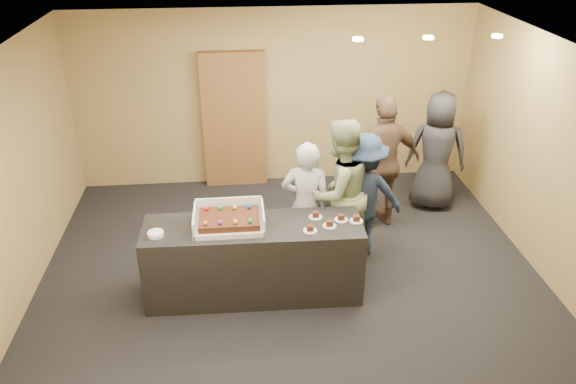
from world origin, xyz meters
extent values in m
plane|color=black|center=(0.00, 0.00, 0.00)|extent=(6.00, 6.00, 0.00)
plane|color=white|center=(0.00, 0.00, 2.70)|extent=(6.00, 6.00, 0.00)
cube|color=tan|center=(0.00, 2.50, 1.35)|extent=(6.00, 0.04, 2.70)
cube|color=tan|center=(0.00, -2.50, 1.35)|extent=(6.00, 0.04, 2.70)
cube|color=tan|center=(-3.00, 0.00, 1.35)|extent=(0.04, 5.00, 2.70)
cube|color=tan|center=(3.00, 0.00, 1.35)|extent=(0.04, 5.00, 2.70)
cube|color=black|center=(-0.46, -0.44, 0.45)|extent=(2.41, 0.74, 0.90)
cube|color=brown|center=(-0.61, 2.41, 1.05)|extent=(0.96, 0.15, 2.11)
cube|color=white|center=(-0.71, -0.44, 0.93)|extent=(0.73, 0.51, 0.06)
cube|color=white|center=(-1.07, -0.44, 1.00)|extent=(0.02, 0.51, 0.20)
cube|color=white|center=(-0.34, -0.44, 1.00)|extent=(0.02, 0.51, 0.20)
cube|color=white|center=(-0.71, -0.19, 1.01)|extent=(0.73, 0.02, 0.22)
cube|color=#3A1A0D|center=(-0.71, -0.44, 0.99)|extent=(0.65, 0.44, 0.07)
sphere|color=red|center=(-0.95, -0.29, 1.05)|extent=(0.05, 0.05, 0.05)
sphere|color=#1E9C1A|center=(-0.80, -0.29, 1.05)|extent=(0.05, 0.05, 0.05)
sphere|color=yellow|center=(-0.64, -0.29, 1.05)|extent=(0.05, 0.05, 0.05)
sphere|color=blue|center=(-0.48, -0.29, 1.05)|extent=(0.05, 0.05, 0.05)
sphere|color=orange|center=(-0.95, -0.60, 1.05)|extent=(0.05, 0.05, 0.05)
sphere|color=#B12583|center=(-0.80, -0.60, 1.05)|extent=(0.05, 0.05, 0.05)
sphere|color=yellow|center=(-0.64, -0.60, 1.05)|extent=(0.05, 0.05, 0.05)
sphere|color=green|center=(-0.48, -0.60, 1.05)|extent=(0.05, 0.05, 0.05)
cylinder|color=white|center=(-1.48, -0.54, 0.92)|extent=(0.17, 0.17, 0.04)
cylinder|color=white|center=(0.15, -0.61, 0.90)|extent=(0.15, 0.15, 0.01)
cube|color=#3A1A0D|center=(0.15, -0.61, 0.94)|extent=(0.07, 0.06, 0.06)
cylinder|color=white|center=(0.25, -0.33, 0.90)|extent=(0.15, 0.15, 0.01)
cube|color=#3A1A0D|center=(0.25, -0.33, 0.94)|extent=(0.07, 0.06, 0.06)
cylinder|color=white|center=(0.37, -0.53, 0.90)|extent=(0.15, 0.15, 0.01)
cube|color=#3A1A0D|center=(0.37, -0.53, 0.94)|extent=(0.07, 0.06, 0.06)
cylinder|color=white|center=(0.52, -0.41, 0.90)|extent=(0.15, 0.15, 0.01)
cube|color=#3A1A0D|center=(0.52, -0.41, 0.94)|extent=(0.07, 0.06, 0.06)
cylinder|color=white|center=(0.68, -0.46, 0.90)|extent=(0.15, 0.15, 0.01)
cube|color=#3A1A0D|center=(0.68, -0.46, 0.94)|extent=(0.07, 0.06, 0.06)
imported|color=#A9A9AE|center=(0.20, 0.08, 0.82)|extent=(0.68, 0.53, 1.64)
imported|color=gray|center=(0.60, 0.20, 0.92)|extent=(1.11, 1.02, 1.84)
imported|color=#19263C|center=(0.91, 0.30, 0.81)|extent=(1.07, 0.65, 1.62)
imported|color=brown|center=(1.34, 0.96, 0.93)|extent=(1.16, 0.71, 1.85)
imported|color=#27272C|center=(2.23, 1.40, 0.86)|extent=(0.97, 0.77, 1.73)
cylinder|color=#FFEAC6|center=(0.80, 0.50, 2.67)|extent=(0.12, 0.12, 0.03)
cylinder|color=#FFEAC6|center=(1.60, 0.50, 2.67)|extent=(0.12, 0.12, 0.03)
cylinder|color=#FFEAC6|center=(2.40, 0.50, 2.67)|extent=(0.12, 0.12, 0.03)
camera|label=1|loc=(-0.58, -5.67, 4.06)|focal=35.00mm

